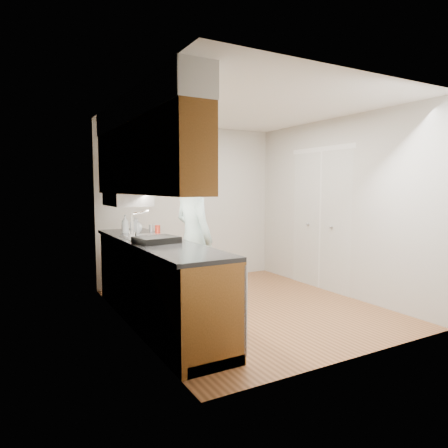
# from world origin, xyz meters

# --- Properties ---
(floor) EXTENTS (3.50, 3.50, 0.00)m
(floor) POSITION_xyz_m (0.00, 0.00, 0.00)
(floor) COLOR #A1683D
(floor) RESTS_ON ground
(ceiling) EXTENTS (3.50, 3.50, 0.00)m
(ceiling) POSITION_xyz_m (0.00, 0.00, 2.50)
(ceiling) COLOR white
(ceiling) RESTS_ON wall_left
(wall_left) EXTENTS (0.02, 3.50, 2.50)m
(wall_left) POSITION_xyz_m (-1.50, 0.00, 1.25)
(wall_left) COLOR beige
(wall_left) RESTS_ON floor
(wall_right) EXTENTS (0.02, 3.50, 2.50)m
(wall_right) POSITION_xyz_m (1.50, 0.00, 1.25)
(wall_right) COLOR beige
(wall_right) RESTS_ON floor
(wall_back) EXTENTS (3.00, 0.02, 2.50)m
(wall_back) POSITION_xyz_m (0.00, 1.75, 1.25)
(wall_back) COLOR beige
(wall_back) RESTS_ON floor
(counter) EXTENTS (0.64, 2.80, 1.30)m
(counter) POSITION_xyz_m (-1.20, -0.00, 0.49)
(counter) COLOR brown
(counter) RESTS_ON floor
(upper_cabinets) EXTENTS (0.47, 2.80, 1.21)m
(upper_cabinets) POSITION_xyz_m (-1.33, 0.05, 1.95)
(upper_cabinets) COLOR brown
(upper_cabinets) RESTS_ON wall_left
(closet_door) EXTENTS (0.02, 1.22, 2.05)m
(closet_door) POSITION_xyz_m (1.49, 0.30, 1.02)
(closet_door) COLOR silver
(closet_door) RESTS_ON wall_right
(floor_mat) EXTENTS (0.69, 0.95, 0.02)m
(floor_mat) POSITION_xyz_m (-0.64, 0.21, 0.01)
(floor_mat) COLOR #5A5A5C
(floor_mat) RESTS_ON floor
(person) EXTENTS (0.57, 0.76, 1.98)m
(person) POSITION_xyz_m (-0.64, 0.21, 1.01)
(person) COLOR #AACDCF
(person) RESTS_ON floor_mat
(soap_bottle_a) EXTENTS (0.10, 0.10, 0.25)m
(soap_bottle_a) POSITION_xyz_m (-1.34, 0.72, 1.06)
(soap_bottle_a) COLOR #B5BCC5
(soap_bottle_a) RESTS_ON counter
(soap_bottle_b) EXTENTS (0.14, 0.14, 0.22)m
(soap_bottle_b) POSITION_xyz_m (-1.20, 0.78, 1.05)
(soap_bottle_b) COLOR #B5BCC5
(soap_bottle_b) RESTS_ON counter
(soap_bottle_c) EXTENTS (0.20, 0.20, 0.18)m
(soap_bottle_c) POSITION_xyz_m (-1.16, 0.83, 1.03)
(soap_bottle_c) COLOR #B5BCC5
(soap_bottle_c) RESTS_ON counter
(soda_can) EXTENTS (0.07, 0.07, 0.12)m
(soda_can) POSITION_xyz_m (-1.00, 0.48, 1.00)
(soda_can) COLOR red
(soda_can) RESTS_ON counter
(steel_can) EXTENTS (0.07, 0.07, 0.12)m
(steel_can) POSITION_xyz_m (-1.04, 0.60, 1.00)
(steel_can) COLOR #A5A5AA
(steel_can) RESTS_ON counter
(dish_rack) EXTENTS (0.46, 0.41, 0.07)m
(dish_rack) POSITION_xyz_m (-1.26, -0.20, 0.97)
(dish_rack) COLOR black
(dish_rack) RESTS_ON counter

